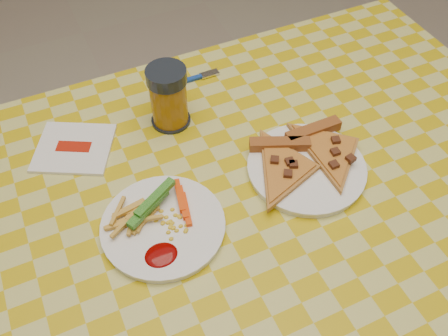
{
  "coord_description": "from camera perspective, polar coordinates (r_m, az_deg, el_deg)",
  "views": [
    {
      "loc": [
        -0.25,
        -0.47,
        1.47
      ],
      "look_at": [
        -0.0,
        0.07,
        0.78
      ],
      "focal_mm": 40.0,
      "sensor_mm": 36.0,
      "label": 1
    }
  ],
  "objects": [
    {
      "name": "fries_veggies",
      "position": [
        0.85,
        -7.94,
        -5.53
      ],
      "size": [
        0.16,
        0.15,
        0.04
      ],
      "color": "gold",
      "rests_on": "plate_left"
    },
    {
      "name": "table",
      "position": [
        0.95,
        1.83,
        -6.51
      ],
      "size": [
        1.28,
        0.88,
        0.76
      ],
      "color": "silver",
      "rests_on": "ground"
    },
    {
      "name": "drink_glass",
      "position": [
        0.98,
        -6.36,
        8.04
      ],
      "size": [
        0.08,
        0.08,
        0.13
      ],
      "color": "black",
      "rests_on": "table"
    },
    {
      "name": "fork",
      "position": [
        1.12,
        -3.78,
        10.11
      ],
      "size": [
        0.13,
        0.02,
        0.01
      ],
      "rotation": [
        0.0,
        0.0,
        -0.0
      ],
      "color": "#163B98",
      "rests_on": "table"
    },
    {
      "name": "pizza_slices",
      "position": [
        0.94,
        9.21,
        1.27
      ],
      "size": [
        0.28,
        0.26,
        0.02
      ],
      "color": "#B28836",
      "rests_on": "plate_right"
    },
    {
      "name": "plate_right",
      "position": [
        0.94,
        9.38,
        -0.09
      ],
      "size": [
        0.26,
        0.26,
        0.01
      ],
      "primitive_type": "cylinder",
      "rotation": [
        0.0,
        0.0,
        -0.21
      ],
      "color": "white",
      "rests_on": "table"
    },
    {
      "name": "plate_left",
      "position": [
        0.85,
        -6.96,
        -6.7
      ],
      "size": [
        0.22,
        0.22,
        0.01
      ],
      "primitive_type": "cylinder",
      "rotation": [
        0.0,
        0.0,
        -0.06
      ],
      "color": "white",
      "rests_on": "table"
    },
    {
      "name": "napkin",
      "position": [
        1.01,
        -16.77,
        2.23
      ],
      "size": [
        0.19,
        0.18,
        0.01
      ],
      "rotation": [
        0.0,
        0.0,
        -0.48
      ],
      "color": "white",
      "rests_on": "table"
    }
  ]
}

